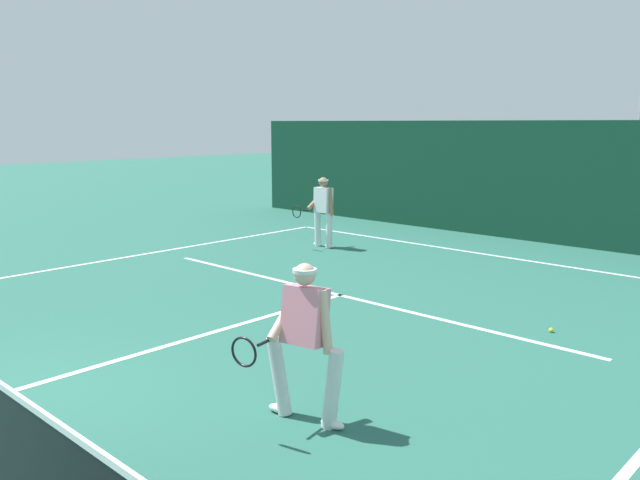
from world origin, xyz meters
name	(u,v)px	position (x,y,z in m)	size (l,w,h in m)	color
court_line_baseline_far	(481,254)	(0.00, 11.19, 0.00)	(11.02, 0.10, 0.01)	white
court_line_service	(340,295)	(0.00, 6.35, 0.00)	(8.98, 0.10, 0.01)	white
court_line_centre	(187,340)	(0.00, 3.20, 0.00)	(0.10, 6.40, 0.01)	white
player_near	(304,336)	(2.85, 2.58, 0.88)	(0.91, 0.90, 1.60)	silver
player_far	(323,209)	(-3.16, 9.34, 0.91)	(0.79, 0.90, 1.66)	silver
tennis_ball	(551,330)	(3.48, 6.90, 0.03)	(0.07, 0.07, 0.07)	#D1E033
back_fence_windscreen	(531,181)	(0.00, 13.48, 1.48)	(18.70, 0.12, 2.97)	#113D2A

